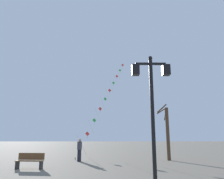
{
  "coord_description": "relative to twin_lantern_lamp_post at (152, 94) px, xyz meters",
  "views": [
    {
      "loc": [
        0.25,
        -1.68,
        1.78
      ],
      "look_at": [
        0.53,
        20.84,
        6.83
      ],
      "focal_mm": 34.42,
      "sensor_mm": 36.0,
      "label": 1
    }
  ],
  "objects": [
    {
      "name": "twin_lantern_lamp_post",
      "position": [
        0.0,
        0.0,
        0.0
      ],
      "size": [
        1.44,
        0.28,
        4.84
      ],
      "color": "black",
      "rests_on": "ground_plane"
    },
    {
      "name": "bare_tree",
      "position": [
        3.18,
        10.08,
        -1.05
      ],
      "size": [
        1.14,
        2.14,
        4.54
      ],
      "color": "#4C3826",
      "rests_on": "ground_plane"
    },
    {
      "name": "kite_train",
      "position": [
        -1.79,
        18.21,
        3.62
      ],
      "size": [
        5.15,
        14.41,
        13.38
      ],
      "color": "brown",
      "rests_on": "ground_plane"
    },
    {
      "name": "ground_plane",
      "position": [
        -1.81,
        13.94,
        -3.35
      ],
      "size": [
        160.0,
        160.0,
        0.0
      ],
      "primitive_type": "plane",
      "color": "#756B5B"
    },
    {
      "name": "park_bench",
      "position": [
        -6.2,
        5.47,
        -2.9
      ],
      "size": [
        1.64,
        0.61,
        0.89
      ],
      "rotation": [
        0.0,
        0.0,
        -0.11
      ],
      "color": "brown",
      "rests_on": "ground_plane"
    },
    {
      "name": "kite_flyer",
      "position": [
        -3.86,
        9.45,
        -2.45
      ],
      "size": [
        0.32,
        0.63,
        1.71
      ],
      "rotation": [
        0.0,
        0.0,
        1.33
      ],
      "color": "#1E1E2D",
      "rests_on": "ground_plane"
    }
  ]
}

